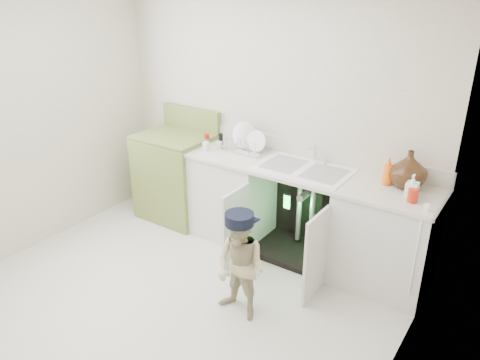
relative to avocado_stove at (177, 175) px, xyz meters
The scene contains 5 objects.
ground 1.61m from the avocado_stove, 50.41° to the right, with size 3.50×3.50×0.00m, color #BEB4A6.
room_shell 1.71m from the avocado_stove, 50.41° to the right, with size 6.00×5.50×1.26m.
counter_run 1.55m from the avocado_stove, ahead, with size 2.44×1.02×1.21m.
avocado_stove is the anchor object (origin of this frame).
repair_worker 1.86m from the avocado_stove, 33.57° to the right, with size 0.46×0.90×0.90m.
Camera 1 is at (2.28, -2.35, 2.51)m, focal length 35.00 mm.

